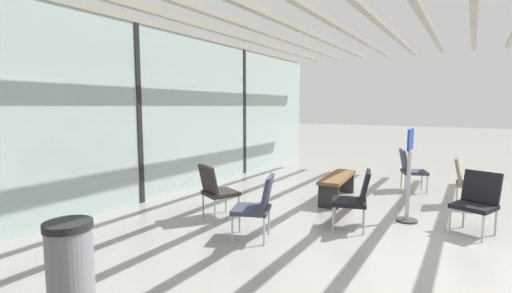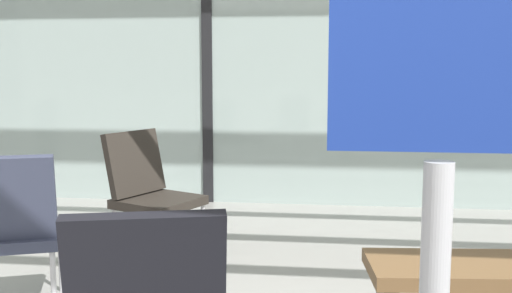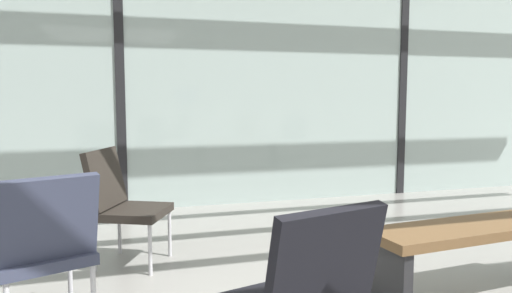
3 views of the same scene
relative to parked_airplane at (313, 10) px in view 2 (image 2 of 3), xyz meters
The scene contains 5 objects.
glass_curtain_wall 4.31m from the parked_airplane, 102.12° to the right, with size 14.00×0.08×3.24m, color #A3B7B2.
window_mullion_1 4.31m from the parked_airplane, 102.12° to the right, with size 0.10×0.12×3.24m, color black.
parked_airplane is the anchor object (origin of this frame).
lounge_chair_2 6.29m from the parked_airplane, 99.00° to the right, with size 0.68×0.66×0.87m.
lounge_chair_3 7.34m from the parked_airplane, 101.02° to the right, with size 0.63×0.66×0.87m.
Camera 2 is at (1.16, -0.40, 1.28)m, focal length 41.10 mm.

